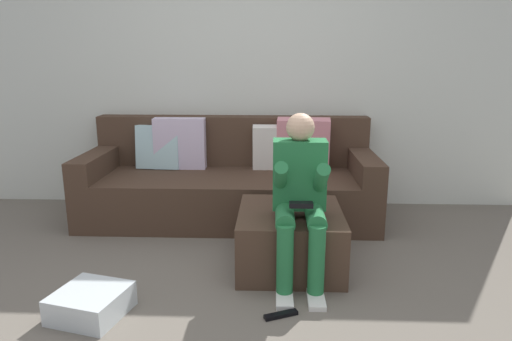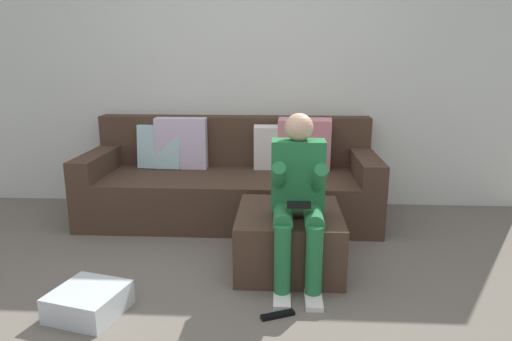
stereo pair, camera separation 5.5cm
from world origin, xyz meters
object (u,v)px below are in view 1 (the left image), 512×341
(remote_near_ottoman, at_px, (281,315))
(storage_bin, at_px, (91,303))
(ottoman, at_px, (290,238))
(couch_sectional, at_px, (231,181))
(person_seated, at_px, (300,192))

(remote_near_ottoman, bearing_deg, storage_bin, 157.93)
(remote_near_ottoman, bearing_deg, ottoman, 60.81)
(storage_bin, height_order, remote_near_ottoman, storage_bin)
(couch_sectional, distance_m, remote_near_ottoman, 1.73)
(ottoman, xyz_separation_m, person_seated, (0.05, -0.19, 0.39))
(person_seated, xyz_separation_m, remote_near_ottoman, (-0.12, -0.46, -0.57))
(ottoman, xyz_separation_m, remote_near_ottoman, (-0.07, -0.65, -0.18))
(person_seated, xyz_separation_m, storage_bin, (-1.16, -0.48, -0.51))
(ottoman, relative_size, person_seated, 0.70)
(storage_bin, bearing_deg, person_seated, 22.41)
(ottoman, distance_m, storage_bin, 1.31)
(storage_bin, bearing_deg, couch_sectional, 69.58)
(person_seated, bearing_deg, couch_sectional, 114.53)
(couch_sectional, relative_size, ottoman, 3.36)
(ottoman, relative_size, remote_near_ottoman, 3.85)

